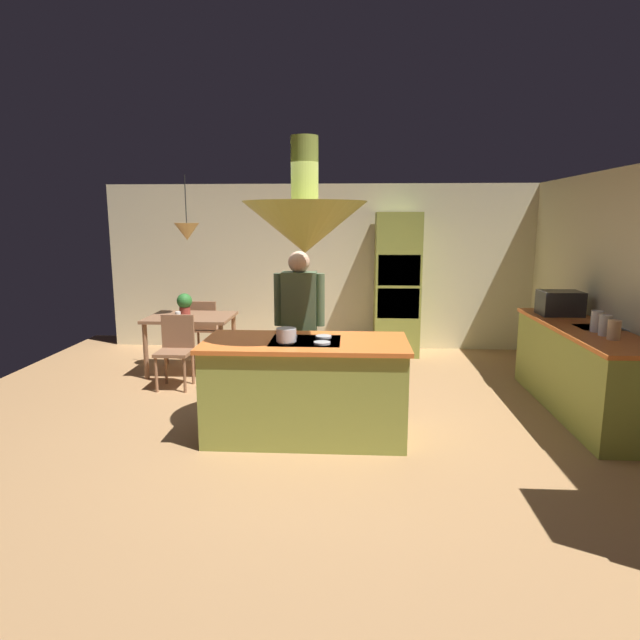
# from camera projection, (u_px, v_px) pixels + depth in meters

# --- Properties ---
(ground) EXTENTS (8.16, 8.16, 0.00)m
(ground) POSITION_uv_depth(u_px,v_px,m) (308.00, 427.00, 5.32)
(ground) COLOR #AD7F51
(wall_back) EXTENTS (6.80, 0.10, 2.55)m
(wall_back) POSITION_uv_depth(u_px,v_px,m) (325.00, 267.00, 8.48)
(wall_back) COLOR beige
(wall_back) RESTS_ON ground
(wall_right) EXTENTS (0.10, 7.20, 2.55)m
(wall_right) POSITION_uv_depth(u_px,v_px,m) (640.00, 296.00, 5.30)
(wall_right) COLOR beige
(wall_right) RESTS_ON ground
(kitchen_island) EXTENTS (1.88, 0.90, 0.94)m
(kitchen_island) POSITION_uv_depth(u_px,v_px,m) (306.00, 388.00, 5.04)
(kitchen_island) COLOR #939E42
(kitchen_island) RESTS_ON ground
(counter_run_right) EXTENTS (0.73, 2.44, 0.92)m
(counter_run_right) POSITION_uv_depth(u_px,v_px,m) (582.00, 369.00, 5.67)
(counter_run_right) COLOR #939E42
(counter_run_right) RESTS_ON ground
(oven_tower) EXTENTS (0.66, 0.62, 2.12)m
(oven_tower) POSITION_uv_depth(u_px,v_px,m) (397.00, 285.00, 8.06)
(oven_tower) COLOR #939E42
(oven_tower) RESTS_ON ground
(dining_table) EXTENTS (1.10, 0.86, 0.76)m
(dining_table) POSITION_uv_depth(u_px,v_px,m) (191.00, 323.00, 7.16)
(dining_table) COLOR #8C5F42
(dining_table) RESTS_ON ground
(person_at_island) EXTENTS (0.53, 0.23, 1.69)m
(person_at_island) POSITION_uv_depth(u_px,v_px,m) (299.00, 320.00, 5.66)
(person_at_island) COLOR tan
(person_at_island) RESTS_ON ground
(range_hood) EXTENTS (1.10, 1.10, 1.00)m
(range_hood) POSITION_uv_depth(u_px,v_px,m) (305.00, 224.00, 4.77)
(range_hood) COLOR #939E42
(pendant_light_over_table) EXTENTS (0.32, 0.32, 0.82)m
(pendant_light_over_table) POSITION_uv_depth(u_px,v_px,m) (187.00, 231.00, 6.95)
(pendant_light_over_table) COLOR #E0B266
(chair_facing_island) EXTENTS (0.40, 0.40, 0.87)m
(chair_facing_island) POSITION_uv_depth(u_px,v_px,m) (176.00, 346.00, 6.55)
(chair_facing_island) COLOR #8C5F42
(chair_facing_island) RESTS_ON ground
(chair_by_back_wall) EXTENTS (0.40, 0.40, 0.87)m
(chair_by_back_wall) POSITION_uv_depth(u_px,v_px,m) (205.00, 325.00, 7.83)
(chair_by_back_wall) COLOR #8C5F42
(chair_by_back_wall) RESTS_ON ground
(potted_plant_on_table) EXTENTS (0.20, 0.20, 0.30)m
(potted_plant_on_table) POSITION_uv_depth(u_px,v_px,m) (185.00, 303.00, 7.11)
(potted_plant_on_table) COLOR #99382D
(potted_plant_on_table) RESTS_ON dining_table
(cup_on_table) EXTENTS (0.07, 0.07, 0.09)m
(cup_on_table) POSITION_uv_depth(u_px,v_px,m) (178.00, 315.00, 6.93)
(cup_on_table) COLOR white
(cup_on_table) RESTS_ON dining_table
(canister_flour) EXTENTS (0.11, 0.11, 0.18)m
(canister_flour) POSITION_uv_depth(u_px,v_px,m) (614.00, 330.00, 4.98)
(canister_flour) COLOR #E0B78C
(canister_flour) RESTS_ON counter_run_right
(canister_sugar) EXTENTS (0.11, 0.11, 0.20)m
(canister_sugar) POSITION_uv_depth(u_px,v_px,m) (605.00, 325.00, 5.16)
(canister_sugar) COLOR silver
(canister_sugar) RESTS_ON counter_run_right
(canister_tea) EXTENTS (0.11, 0.11, 0.21)m
(canister_tea) POSITION_uv_depth(u_px,v_px,m) (597.00, 321.00, 5.33)
(canister_tea) COLOR silver
(canister_tea) RESTS_ON counter_run_right
(microwave_on_counter) EXTENTS (0.46, 0.36, 0.28)m
(microwave_on_counter) POSITION_uv_depth(u_px,v_px,m) (560.00, 303.00, 6.27)
(microwave_on_counter) COLOR #232326
(microwave_on_counter) RESTS_ON counter_run_right
(cooking_pot_on_cooktop) EXTENTS (0.18, 0.18, 0.12)m
(cooking_pot_on_cooktop) POSITION_uv_depth(u_px,v_px,m) (286.00, 335.00, 4.83)
(cooking_pot_on_cooktop) COLOR #B2B2B7
(cooking_pot_on_cooktop) RESTS_ON kitchen_island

